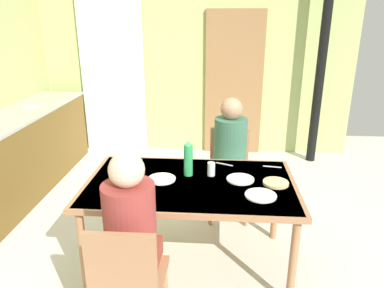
{
  "coord_description": "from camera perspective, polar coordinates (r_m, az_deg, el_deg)",
  "views": [
    {
      "loc": [
        0.39,
        -2.51,
        1.9
      ],
      "look_at": [
        0.19,
        0.1,
        0.97
      ],
      "focal_mm": 33.83,
      "sensor_mm": 36.0,
      "label": 1
    }
  ],
  "objects": [
    {
      "name": "chair_near_diner",
      "position": [
        2.21,
        -10.08,
        -20.3
      ],
      "size": [
        0.4,
        0.4,
        0.87
      ],
      "color": "#9D6C49",
      "rests_on": "ground_plane"
    },
    {
      "name": "cutlery_fork_near",
      "position": [
        3.06,
        5.13,
        -3.19
      ],
      "size": [
        0.14,
        0.08,
        0.0
      ],
      "primitive_type": "cube",
      "rotation": [
        0.0,
        0.0,
        2.72
      ],
      "color": "silver",
      "rests_on": "dining_table"
    },
    {
      "name": "door_wooden",
      "position": [
        5.17,
        6.61,
        9.33
      ],
      "size": [
        0.8,
        0.05,
        2.0
      ],
      "primitive_type": "cube",
      "color": "olive",
      "rests_on": "ground_plane"
    },
    {
      "name": "kitchen_counter",
      "position": [
        4.48,
        -25.51,
        -1.37
      ],
      "size": [
        0.61,
        2.56,
        0.91
      ],
      "color": "brown",
      "rests_on": "ground_plane"
    },
    {
      "name": "dinner_plate_far_center",
      "position": [
        2.57,
        10.78,
        -7.95
      ],
      "size": [
        0.22,
        0.22,
        0.01
      ],
      "primitive_type": "cylinder",
      "color": "white",
      "rests_on": "dining_table"
    },
    {
      "name": "person_near_diner",
      "position": [
        2.15,
        -9.65,
        -12.17
      ],
      "size": [
        0.3,
        0.37,
        0.77
      ],
      "color": "brown",
      "rests_on": "ground_plane"
    },
    {
      "name": "stove_pipe_column",
      "position": [
        5.02,
        19.78,
        12.42
      ],
      "size": [
        0.12,
        0.12,
        2.76
      ],
      "primitive_type": "cylinder",
      "color": "black",
      "rests_on": "ground_plane"
    },
    {
      "name": "cutlery_knife_far",
      "position": [
        2.56,
        -9.28,
        -8.07
      ],
      "size": [
        0.05,
        0.15,
        0.0
      ],
      "primitive_type": "cube",
      "rotation": [
        0.0,
        0.0,
        1.78
      ],
      "color": "silver",
      "rests_on": "dining_table"
    },
    {
      "name": "wall_back",
      "position": [
        5.21,
        -0.08,
        13.75
      ],
      "size": [
        4.49,
        0.1,
        2.76
      ],
      "primitive_type": "cube",
      "color": "#ACBD6E",
      "rests_on": "ground_plane"
    },
    {
      "name": "cutlery_knife_near",
      "position": [
        3.06,
        -11.89,
        -3.52
      ],
      "size": [
        0.04,
        0.15,
        0.0
      ],
      "primitive_type": "cube",
      "rotation": [
        0.0,
        0.0,
        4.55
      ],
      "color": "silver",
      "rests_on": "dining_table"
    },
    {
      "name": "dining_table",
      "position": [
        2.76,
        -0.23,
        -7.16
      ],
      "size": [
        1.58,
        0.95,
        0.72
      ],
      "color": "#9D6C49",
      "rests_on": "ground_plane"
    },
    {
      "name": "curtain_panel",
      "position": [
        5.34,
        -12.4,
        11.06
      ],
      "size": [
        0.9,
        0.03,
        2.32
      ],
      "primitive_type": "cube",
      "color": "white",
      "rests_on": "ground_plane"
    },
    {
      "name": "water_bottle_green_near",
      "position": [
        2.8,
        -0.59,
        -2.38
      ],
      "size": [
        0.07,
        0.07,
        0.29
      ],
      "color": "#30A359",
      "rests_on": "dining_table"
    },
    {
      "name": "drinking_glass_by_near_diner",
      "position": [
        2.83,
        3.04,
        -3.96
      ],
      "size": [
        0.06,
        0.06,
        0.11
      ],
      "primitive_type": "cylinder",
      "color": "silver",
      "rests_on": "dining_table"
    },
    {
      "name": "dinner_plate_near_right",
      "position": [
        2.78,
        -4.8,
        -5.5
      ],
      "size": [
        0.21,
        0.21,
        0.01
      ],
      "primitive_type": "cylinder",
      "color": "white",
      "rests_on": "dining_table"
    },
    {
      "name": "cutlery_fork_far",
      "position": [
        3.07,
        12.52,
        -3.52
      ],
      "size": [
        0.15,
        0.04,
        0.0
      ],
      "primitive_type": "cube",
      "rotation": [
        0.0,
        0.0,
        6.14
      ],
      "color": "silver",
      "rests_on": "dining_table"
    },
    {
      "name": "person_far_diner",
      "position": [
        3.35,
        6.07,
        -0.15
      ],
      "size": [
        0.3,
        0.37,
        0.77
      ],
      "rotation": [
        0.0,
        0.0,
        3.14
      ],
      "color": "#3A6547",
      "rests_on": "ground_plane"
    },
    {
      "name": "ground_plane",
      "position": [
        3.17,
        -3.82,
        -17.4
      ],
      "size": [
        6.91,
        6.91,
        0.0
      ],
      "primitive_type": "plane",
      "color": "beige"
    },
    {
      "name": "dinner_plate_near_left",
      "position": [
        2.79,
        7.63,
        -5.51
      ],
      "size": [
        0.21,
        0.21,
        0.01
      ],
      "primitive_type": "cylinder",
      "color": "white",
      "rests_on": "dining_table"
    },
    {
      "name": "chair_far_diner",
      "position": [
        3.58,
        5.85,
        -3.7
      ],
      "size": [
        0.4,
        0.4,
        0.87
      ],
      "rotation": [
        0.0,
        0.0,
        3.14
      ],
      "color": "#9D6C49",
      "rests_on": "ground_plane"
    },
    {
      "name": "bread_plate_sliced",
      "position": [
        2.77,
        13.06,
        -5.99
      ],
      "size": [
        0.19,
        0.19,
        0.02
      ],
      "primitive_type": "cylinder",
      "color": "#DBB77A",
      "rests_on": "dining_table"
    }
  ]
}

